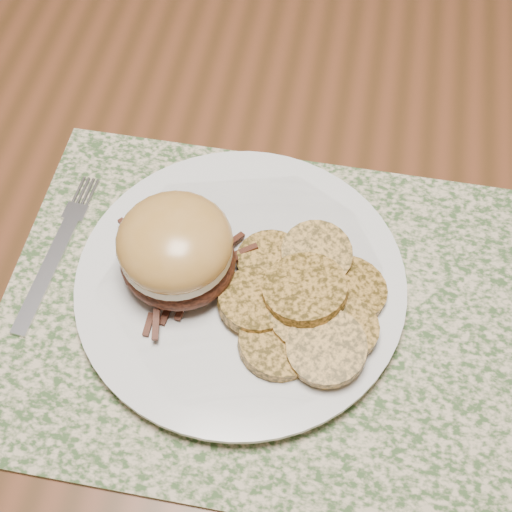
{
  "coord_description": "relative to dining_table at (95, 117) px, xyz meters",
  "views": [
    {
      "loc": [
        0.29,
        -0.53,
        1.28
      ],
      "look_at": [
        0.23,
        -0.23,
        0.79
      ],
      "focal_mm": 50.0,
      "sensor_mm": 36.0,
      "label": 1
    }
  ],
  "objects": [
    {
      "name": "placemat",
      "position": [
        0.25,
        -0.26,
        0.08
      ],
      "size": [
        0.45,
        0.33,
        0.0
      ],
      "primitive_type": "cube",
      "color": "#365029",
      "rests_on": "dining_table"
    },
    {
      "name": "roasted_potatoes",
      "position": [
        0.28,
        -0.26,
        0.11
      ],
      "size": [
        0.16,
        0.17,
        0.04
      ],
      "color": "#B07D34",
      "rests_on": "dinner_plate"
    },
    {
      "name": "ground",
      "position": [
        0.0,
        0.0,
        -0.67
      ],
      "size": [
        3.5,
        3.5,
        0.0
      ],
      "primitive_type": "plane",
      "color": "#56341D",
      "rests_on": "ground"
    },
    {
      "name": "dining_table",
      "position": [
        0.0,
        0.0,
        0.0
      ],
      "size": [
        1.5,
        0.9,
        0.75
      ],
      "color": "#5C301A",
      "rests_on": "ground"
    },
    {
      "name": "fork",
      "position": [
        0.05,
        -0.23,
        0.09
      ],
      "size": [
        0.03,
        0.17,
        0.0
      ],
      "rotation": [
        0.0,
        0.0,
        -0.06
      ],
      "color": "#B6B6BD",
      "rests_on": "placemat"
    },
    {
      "name": "dinner_plate",
      "position": [
        0.22,
        -0.24,
        0.09
      ],
      "size": [
        0.26,
        0.26,
        0.02
      ],
      "primitive_type": "cylinder",
      "color": "silver",
      "rests_on": "placemat"
    },
    {
      "name": "pork_sandwich",
      "position": [
        0.17,
        -0.24,
        0.13
      ],
      "size": [
        0.12,
        0.12,
        0.07
      ],
      "rotation": [
        0.0,
        0.0,
        -0.32
      ],
      "color": "black",
      "rests_on": "dinner_plate"
    }
  ]
}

